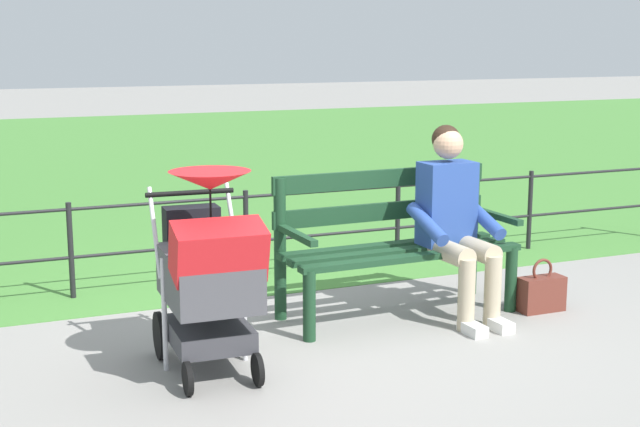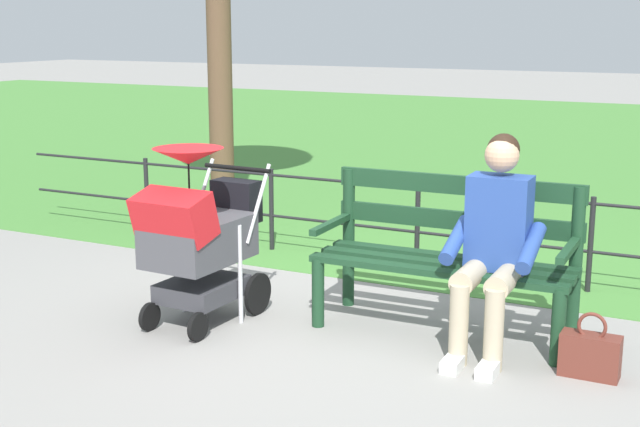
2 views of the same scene
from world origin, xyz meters
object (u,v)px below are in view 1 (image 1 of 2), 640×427
object	(u,v)px
person_on_bench	(455,217)
handbag	(541,293)
stroller	(209,270)
park_bench	(393,237)

from	to	relation	value
person_on_bench	handbag	bearing A→B (deg)	165.48
person_on_bench	stroller	size ratio (longest dim) A/B	1.11
person_on_bench	stroller	xyz separation A→B (m)	(1.80, 0.39, -0.08)
person_on_bench	handbag	distance (m)	0.83
park_bench	stroller	world-z (taller)	stroller
park_bench	stroller	distance (m)	1.58
park_bench	person_on_bench	distance (m)	0.44
person_on_bench	park_bench	bearing A→B (deg)	-32.82
stroller	handbag	world-z (taller)	stroller
handbag	stroller	bearing A→B (deg)	5.60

